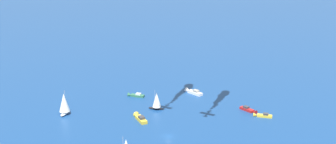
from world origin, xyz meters
TOP-DOWN VIEW (x-y plane):
  - ground_plane at (0.00, 0.00)m, footprint 2000.00×2000.00m
  - motorboat_far_port at (36.40, -35.85)m, footprint 9.07×3.49m
  - motorboat_far_stbd at (-29.38, -37.29)m, footprint 8.67×3.74m
  - motorboat_inshore at (-22.32, -41.26)m, footprint 9.25×6.02m
  - sailboat_offshore at (18.10, -24.65)m, footprint 7.69×4.84m
  - motorboat_trailing at (18.98, -10.00)m, footprint 10.09×9.05m
  - sailboat_mid_cluster at (53.49, -0.60)m, footprint 5.96×9.15m
  - motorboat_outer_ring_a at (11.29, -53.41)m, footprint 11.14×6.71m

SIDE VIEW (x-z plane):
  - ground_plane at x=0.00m, z-range 0.00..0.00m
  - motorboat_far_stbd at x=-29.38m, z-range -0.56..1.88m
  - motorboat_far_port at x=36.40m, z-range -0.59..1.97m
  - motorboat_inshore at x=-22.32m, z-range -0.61..2.04m
  - motorboat_trailing at x=18.98m, z-range -0.72..2.41m
  - motorboat_outer_ring_a at x=11.29m, z-range -0.73..2.43m
  - sailboat_offshore at x=18.10m, z-range -0.42..9.16m
  - sailboat_mid_cluster at x=53.49m, z-range -0.49..10.87m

